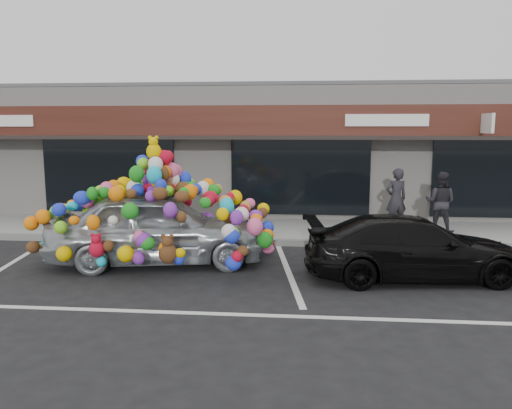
# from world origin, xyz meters

# --- Properties ---
(ground) EXTENTS (90.00, 90.00, 0.00)m
(ground) POSITION_xyz_m (0.00, 0.00, 0.00)
(ground) COLOR black
(ground) RESTS_ON ground
(shop_building) EXTENTS (24.00, 7.20, 4.31)m
(shop_building) POSITION_xyz_m (0.00, 8.44, 2.16)
(shop_building) COLOR beige
(shop_building) RESTS_ON ground
(sidewalk) EXTENTS (26.00, 3.00, 0.15)m
(sidewalk) POSITION_xyz_m (0.00, 4.00, 0.07)
(sidewalk) COLOR gray
(sidewalk) RESTS_ON ground
(kerb) EXTENTS (26.00, 0.18, 0.16)m
(kerb) POSITION_xyz_m (0.00, 2.50, 0.07)
(kerb) COLOR slate
(kerb) RESTS_ON ground
(parking_stripe_left) EXTENTS (0.73, 4.37, 0.01)m
(parking_stripe_left) POSITION_xyz_m (-3.20, 0.20, 0.00)
(parking_stripe_left) COLOR silver
(parking_stripe_left) RESTS_ON ground
(parking_stripe_mid) EXTENTS (0.73, 4.37, 0.01)m
(parking_stripe_mid) POSITION_xyz_m (2.80, 0.20, 0.00)
(parking_stripe_mid) COLOR silver
(parking_stripe_mid) RESTS_ON ground
(lane_line) EXTENTS (14.00, 0.12, 0.01)m
(lane_line) POSITION_xyz_m (2.00, -2.30, 0.00)
(lane_line) COLOR silver
(lane_line) RESTS_ON ground
(toy_car) EXTENTS (3.29, 5.16, 2.83)m
(toy_car) POSITION_xyz_m (-0.02, 0.58, 0.96)
(toy_car) COLOR #B3BBBE
(toy_car) RESTS_ON ground
(black_sedan) EXTENTS (2.15, 4.37, 1.22)m
(black_sedan) POSITION_xyz_m (5.23, -0.05, 0.61)
(black_sedan) COLOR black
(black_sedan) RESTS_ON ground
(pedestrian_a) EXTENTS (0.71, 0.57, 1.68)m
(pedestrian_a) POSITION_xyz_m (5.64, 4.14, 0.99)
(pedestrian_a) COLOR #25242A
(pedestrian_a) RESTS_ON sidewalk
(pedestrian_b) EXTENTS (0.98, 0.90, 1.63)m
(pedestrian_b) POSITION_xyz_m (6.75, 3.85, 0.96)
(pedestrian_b) COLOR black
(pedestrian_b) RESTS_ON sidewalk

